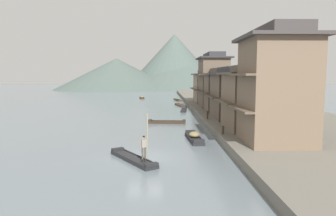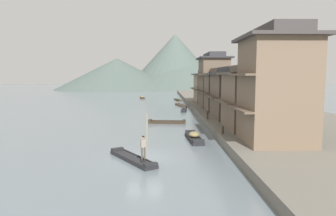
{
  "view_description": "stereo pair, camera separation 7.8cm",
  "coord_description": "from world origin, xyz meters",
  "px_view_note": "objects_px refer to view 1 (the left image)",
  "views": [
    {
      "loc": [
        1.28,
        -21.85,
        5.89
      ],
      "look_at": [
        1.92,
        12.92,
        2.19
      ],
      "focal_mm": 33.11,
      "sensor_mm": 36.0,
      "label": 1
    },
    {
      "loc": [
        1.36,
        -21.85,
        5.89
      ],
      "look_at": [
        1.92,
        12.92,
        2.19
      ],
      "focal_mm": 33.11,
      "sensor_mm": 36.0,
      "label": 2
    }
  ],
  "objects_px": {
    "boatman_person": "(144,145)",
    "boat_foreground_poled": "(133,159)",
    "boat_moored_third": "(180,105)",
    "house_waterfront_far": "(213,80)",
    "boat_midriver_upstream": "(142,98)",
    "boat_moored_far": "(167,122)",
    "boat_moored_nearest": "(184,110)",
    "house_waterfront_nearest": "(276,86)",
    "boat_midriver_drifting": "(194,137)",
    "house_waterfront_end": "(207,86)",
    "boat_moored_second": "(178,100)",
    "mooring_post_dock_mid": "(207,115)",
    "house_waterfront_narrow": "(222,90)",
    "house_waterfront_second": "(252,98)",
    "mooring_post_dock_near": "(223,130)",
    "house_waterfront_tall": "(233,93)"
  },
  "relations": [
    {
      "from": "boatman_person",
      "to": "boat_foreground_poled",
      "type": "bearing_deg",
      "value": 123.95
    },
    {
      "from": "boat_moored_third",
      "to": "house_waterfront_far",
      "type": "xyz_separation_m",
      "value": [
        4.9,
        -8.01,
        4.92
      ]
    },
    {
      "from": "boat_midriver_upstream",
      "to": "boat_moored_far",
      "type": "bearing_deg",
      "value": -81.96
    },
    {
      "from": "boat_moored_nearest",
      "to": "boat_moored_third",
      "type": "distance_m",
      "value": 8.77
    },
    {
      "from": "boat_moored_third",
      "to": "house_waterfront_nearest",
      "type": "xyz_separation_m",
      "value": [
        5.13,
        -35.73,
        4.93
      ]
    },
    {
      "from": "boat_midriver_drifting",
      "to": "boat_moored_far",
      "type": "bearing_deg",
      "value": 103.04
    },
    {
      "from": "house_waterfront_nearest",
      "to": "boat_moored_nearest",
      "type": "bearing_deg",
      "value": 100.76
    },
    {
      "from": "boat_moored_far",
      "to": "house_waterfront_end",
      "type": "distance_m",
      "value": 23.3
    },
    {
      "from": "boat_moored_far",
      "to": "boat_midriver_drifting",
      "type": "xyz_separation_m",
      "value": [
        2.32,
        -10.01,
        0.13
      ]
    },
    {
      "from": "boat_moored_second",
      "to": "house_waterfront_far",
      "type": "xyz_separation_m",
      "value": [
        4.8,
        -20.61,
        4.82
      ]
    },
    {
      "from": "mooring_post_dock_mid",
      "to": "boat_moored_far",
      "type": "bearing_deg",
      "value": 162.51
    },
    {
      "from": "boatman_person",
      "to": "house_waterfront_narrow",
      "type": "relative_size",
      "value": 0.5
    },
    {
      "from": "boat_moored_nearest",
      "to": "boat_moored_third",
      "type": "relative_size",
      "value": 0.65
    },
    {
      "from": "mooring_post_dock_mid",
      "to": "house_waterfront_far",
      "type": "bearing_deg",
      "value": 78.39
    },
    {
      "from": "house_waterfront_second",
      "to": "house_waterfront_narrow",
      "type": "bearing_deg",
      "value": 90.15
    },
    {
      "from": "boatman_person",
      "to": "house_waterfront_far",
      "type": "distance_m",
      "value": 32.89
    },
    {
      "from": "mooring_post_dock_near",
      "to": "boat_moored_nearest",
      "type": "bearing_deg",
      "value": 94.46
    },
    {
      "from": "mooring_post_dock_mid",
      "to": "boat_moored_third",
      "type": "bearing_deg",
      "value": 94.59
    },
    {
      "from": "boat_midriver_upstream",
      "to": "house_waterfront_end",
      "type": "distance_m",
      "value": 23.61
    },
    {
      "from": "mooring_post_dock_mid",
      "to": "boat_foreground_poled",
      "type": "bearing_deg",
      "value": -115.94
    },
    {
      "from": "boat_moored_far",
      "to": "house_waterfront_nearest",
      "type": "height_order",
      "value": "house_waterfront_nearest"
    },
    {
      "from": "boat_moored_nearest",
      "to": "mooring_post_dock_mid",
      "type": "relative_size",
      "value": 3.63
    },
    {
      "from": "boat_midriver_upstream",
      "to": "mooring_post_dock_mid",
      "type": "xyz_separation_m",
      "value": [
        10.47,
        -42.03,
        0.97
      ]
    },
    {
      "from": "boat_moored_second",
      "to": "house_waterfront_far",
      "type": "relative_size",
      "value": 0.55
    },
    {
      "from": "boat_moored_third",
      "to": "boat_midriver_drifting",
      "type": "height_order",
      "value": "boat_midriver_drifting"
    },
    {
      "from": "boat_moored_third",
      "to": "house_waterfront_far",
      "type": "distance_m",
      "value": 10.6
    },
    {
      "from": "boat_moored_second",
      "to": "house_waterfront_nearest",
      "type": "distance_m",
      "value": 48.83
    },
    {
      "from": "house_waterfront_second",
      "to": "mooring_post_dock_near",
      "type": "relative_size",
      "value": 9.93
    },
    {
      "from": "house_waterfront_nearest",
      "to": "house_waterfront_end",
      "type": "bearing_deg",
      "value": 90.15
    },
    {
      "from": "boat_moored_second",
      "to": "house_waterfront_nearest",
      "type": "relative_size",
      "value": 0.55
    },
    {
      "from": "boat_moored_third",
      "to": "house_waterfront_second",
      "type": "distance_m",
      "value": 29.93
    },
    {
      "from": "boat_moored_second",
      "to": "mooring_post_dock_mid",
      "type": "height_order",
      "value": "mooring_post_dock_mid"
    },
    {
      "from": "boat_moored_third",
      "to": "boat_midriver_upstream",
      "type": "xyz_separation_m",
      "value": [
        -8.63,
        19.14,
        0.13
      ]
    },
    {
      "from": "boatman_person",
      "to": "house_waterfront_far",
      "type": "relative_size",
      "value": 0.35
    },
    {
      "from": "house_waterfront_tall",
      "to": "mooring_post_dock_mid",
      "type": "distance_m",
      "value": 4.37
    },
    {
      "from": "boat_foreground_poled",
      "to": "boatman_person",
      "type": "distance_m",
      "value": 1.99
    },
    {
      "from": "boat_midriver_drifting",
      "to": "mooring_post_dock_near",
      "type": "relative_size",
      "value": 6.63
    },
    {
      "from": "house_waterfront_nearest",
      "to": "house_waterfront_narrow",
      "type": "height_order",
      "value": "house_waterfront_nearest"
    },
    {
      "from": "house_waterfront_far",
      "to": "mooring_post_dock_mid",
      "type": "distance_m",
      "value": 15.66
    },
    {
      "from": "boat_moored_second",
      "to": "boat_moored_third",
      "type": "bearing_deg",
      "value": -90.44
    },
    {
      "from": "boat_moored_far",
      "to": "mooring_post_dock_mid",
      "type": "distance_m",
      "value": 5.09
    },
    {
      "from": "house_waterfront_narrow",
      "to": "boat_midriver_upstream",
      "type": "bearing_deg",
      "value": 112.25
    },
    {
      "from": "boat_midriver_drifting",
      "to": "mooring_post_dock_mid",
      "type": "xyz_separation_m",
      "value": [
        2.42,
        8.51,
        0.94
      ]
    },
    {
      "from": "house_waterfront_tall",
      "to": "mooring_post_dock_near",
      "type": "relative_size",
      "value": 10.46
    },
    {
      "from": "house_waterfront_end",
      "to": "mooring_post_dock_mid",
      "type": "xyz_separation_m",
      "value": [
        -3.2,
        -23.1,
        -2.51
      ]
    },
    {
      "from": "mooring_post_dock_near",
      "to": "mooring_post_dock_mid",
      "type": "bearing_deg",
      "value": 90.0
    },
    {
      "from": "house_waterfront_tall",
      "to": "house_waterfront_end",
      "type": "xyz_separation_m",
      "value": [
        -0.12,
        21.8,
        -0.0
      ]
    },
    {
      "from": "house_waterfront_nearest",
      "to": "house_waterfront_end",
      "type": "height_order",
      "value": "house_waterfront_nearest"
    },
    {
      "from": "house_waterfront_tall",
      "to": "boat_moored_second",
      "type": "bearing_deg",
      "value": 98.43
    },
    {
      "from": "boat_moored_second",
      "to": "boatman_person",
      "type": "bearing_deg",
      "value": -95.24
    }
  ]
}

